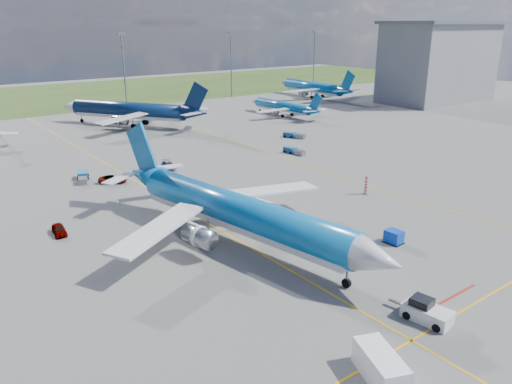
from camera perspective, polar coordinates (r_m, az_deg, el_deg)
ground at (r=57.72m, az=1.15°, el=-7.36°), size 400.00×400.00×0.00m
taxiway_lines at (r=79.80m, az=-11.07°, el=-0.16°), size 60.25×160.00×0.02m
floodlight_masts at (r=157.04m, az=-21.77°, el=12.79°), size 202.20×0.50×22.70m
terminal_building at (r=182.76m, az=20.18°, el=13.80°), size 42.00×22.00×26.00m
warning_post at (r=79.45m, az=12.48°, el=0.79°), size 0.50×0.50×3.00m
bg_jet_n at (r=135.12m, az=-14.20°, el=7.36°), size 53.09×55.78×11.63m
bg_jet_ne at (r=145.75m, az=3.04°, el=8.71°), size 24.47×31.14×7.81m
bg_jet_ene at (r=183.59m, az=6.45°, el=10.70°), size 32.10×41.29×10.52m
main_airliner at (r=60.80m, az=-1.76°, el=-5.95°), size 41.88×50.75×11.94m
pushback_tug at (r=48.52m, az=18.85°, el=-12.83°), size 2.85×6.05×2.01m
uld_container at (r=63.04m, az=15.48°, el=-4.94°), size 1.73×2.10×1.59m
service_van at (r=40.48m, az=14.04°, el=-18.78°), size 3.98×5.56×2.24m
service_car_a at (r=67.93m, az=-21.58°, el=-4.02°), size 1.91×3.86×1.26m
service_car_b at (r=86.65m, az=-16.06°, el=1.41°), size 5.08×4.20×1.29m
service_car_c at (r=92.79m, az=-9.97°, el=3.01°), size 2.72×4.87×1.33m
baggage_tug_w at (r=102.67m, az=4.31°, el=4.69°), size 1.96×5.19×1.14m
baggage_tug_c at (r=89.70m, az=-19.18°, el=1.63°), size 3.22×5.77×1.26m
baggage_tug_e at (r=117.17m, az=4.30°, el=6.47°), size 3.33×5.37×1.18m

